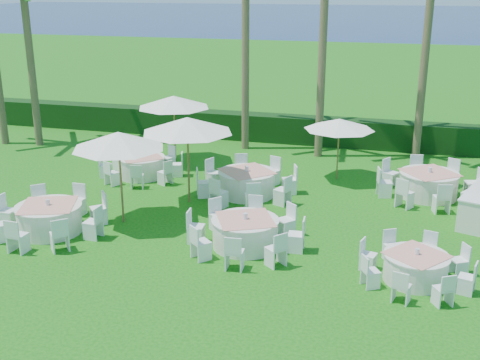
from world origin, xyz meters
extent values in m
plane|color=#10550E|center=(0.00, 0.00, 0.00)|extent=(120.00, 120.00, 0.00)
cube|color=black|center=(0.00, 12.00, 0.60)|extent=(34.00, 1.00, 1.20)
plane|color=#071749|center=(0.00, 102.00, 0.00)|extent=(260.00, 260.00, 0.00)
cylinder|color=silver|center=(-4.54, -0.02, 0.40)|extent=(1.84, 1.84, 0.80)
cylinder|color=silver|center=(-4.54, -0.02, 0.81)|extent=(1.91, 1.91, 0.03)
cube|color=#E1927D|center=(-4.54, -0.02, 0.83)|extent=(1.90, 1.90, 0.01)
cylinder|color=silver|center=(-4.54, -0.02, 0.92)|extent=(0.13, 0.13, 0.17)
cube|color=white|center=(-3.11, -0.08, 0.48)|extent=(0.47, 0.47, 0.96)
cube|color=white|center=(-3.48, 0.95, 0.48)|extent=(0.63, 0.63, 0.96)
cube|color=white|center=(-4.48, 1.42, 0.48)|extent=(0.47, 0.47, 0.96)
cube|color=white|center=(-5.51, 1.04, 0.48)|extent=(0.63, 0.63, 0.96)
cube|color=white|center=(-5.98, 0.04, 0.48)|extent=(0.47, 0.47, 0.96)
cube|color=white|center=(-4.60, -1.45, 0.48)|extent=(0.47, 0.47, 0.96)
cube|color=white|center=(-3.57, -1.08, 0.48)|extent=(0.63, 0.63, 0.96)
cylinder|color=silver|center=(1.21, 0.51, 0.39)|extent=(1.79, 1.79, 0.78)
cylinder|color=silver|center=(1.21, 0.51, 0.79)|extent=(1.87, 1.87, 0.03)
cube|color=#E1927D|center=(1.21, 0.51, 0.81)|extent=(1.94, 1.94, 0.01)
cylinder|color=silver|center=(1.21, 0.51, 0.90)|extent=(0.12, 0.12, 0.17)
cube|color=white|center=(2.60, 0.60, 0.47)|extent=(0.46, 0.46, 0.93)
cube|color=white|center=(2.13, 1.56, 0.47)|extent=(0.61, 0.61, 0.93)
cube|color=white|center=(1.11, 1.90, 0.47)|extent=(0.46, 0.46, 0.93)
cube|color=white|center=(0.15, 1.43, 0.47)|extent=(0.61, 0.61, 0.93)
cube|color=white|center=(-0.19, 0.41, 0.47)|extent=(0.46, 0.46, 0.93)
cube|color=white|center=(0.28, -0.55, 0.47)|extent=(0.61, 0.61, 0.93)
cube|color=white|center=(1.30, -0.89, 0.47)|extent=(0.46, 0.46, 0.93)
cube|color=white|center=(2.26, -0.42, 0.47)|extent=(0.61, 0.61, 0.93)
cylinder|color=silver|center=(5.72, -0.32, 0.33)|extent=(1.53, 1.53, 0.66)
cylinder|color=silver|center=(5.72, -0.32, 0.67)|extent=(1.59, 1.59, 0.03)
cube|color=#E1927D|center=(5.72, -0.32, 0.70)|extent=(1.73, 1.73, 0.01)
cylinder|color=silver|center=(5.72, -0.32, 0.78)|extent=(0.11, 0.11, 0.14)
cube|color=white|center=(6.75, 0.28, 0.40)|extent=(0.51, 0.51, 0.80)
cube|color=white|center=(6.03, 0.84, 0.40)|extent=(0.46, 0.46, 0.80)
cube|color=white|center=(5.12, 0.72, 0.40)|extent=(0.51, 0.51, 0.80)
cube|color=white|center=(4.56, -0.01, 0.40)|extent=(0.46, 0.46, 0.80)
cube|color=white|center=(4.68, -0.91, 0.40)|extent=(0.51, 0.51, 0.80)
cube|color=white|center=(5.41, -1.47, 0.40)|extent=(0.46, 0.46, 0.80)
cube|color=white|center=(6.31, -1.35, 0.40)|extent=(0.51, 0.51, 0.80)
cube|color=white|center=(6.87, -0.63, 0.40)|extent=(0.46, 0.46, 0.80)
cylinder|color=silver|center=(-4.15, 5.53, 0.37)|extent=(1.71, 1.71, 0.74)
cylinder|color=silver|center=(-4.15, 5.53, 0.75)|extent=(1.78, 1.78, 0.03)
cube|color=#E1927D|center=(-4.15, 5.53, 0.78)|extent=(1.95, 1.95, 0.01)
cylinder|color=silver|center=(-4.15, 5.53, 0.86)|extent=(0.12, 0.12, 0.16)
cube|color=white|center=(-2.88, 5.94, 0.45)|extent=(0.52, 0.52, 0.89)
cube|color=white|center=(-3.54, 6.72, 0.45)|extent=(0.56, 0.56, 0.89)
cube|color=white|center=(-4.56, 6.80, 0.45)|extent=(0.52, 0.52, 0.89)
cube|color=white|center=(-5.34, 6.13, 0.45)|extent=(0.56, 0.56, 0.89)
cube|color=white|center=(-5.41, 5.11, 0.45)|extent=(0.52, 0.52, 0.89)
cube|color=white|center=(-4.75, 4.34, 0.45)|extent=(0.56, 0.56, 0.89)
cube|color=white|center=(-3.73, 4.26, 0.45)|extent=(0.52, 0.52, 0.89)
cube|color=white|center=(-2.95, 4.92, 0.45)|extent=(0.56, 0.56, 0.89)
cylinder|color=silver|center=(0.18, 4.59, 0.41)|extent=(1.89, 1.89, 0.82)
cylinder|color=silver|center=(0.18, 4.59, 0.83)|extent=(1.96, 1.96, 0.03)
cube|color=#E1927D|center=(0.18, 4.59, 0.85)|extent=(2.15, 2.15, 0.01)
cylinder|color=silver|center=(0.18, 4.59, 0.94)|extent=(0.13, 0.13, 0.17)
cube|color=white|center=(1.54, 5.14, 0.49)|extent=(0.60, 0.60, 0.98)
cube|color=white|center=(0.76, 5.95, 0.49)|extent=(0.60, 0.60, 0.98)
cube|color=white|center=(-0.37, 5.96, 0.49)|extent=(0.60, 0.60, 0.98)
cube|color=white|center=(-1.18, 5.17, 0.49)|extent=(0.60, 0.60, 0.98)
cube|color=white|center=(-1.19, 4.04, 0.49)|extent=(0.60, 0.60, 0.98)
cube|color=white|center=(-0.40, 3.24, 0.49)|extent=(0.60, 0.60, 0.98)
cube|color=white|center=(0.73, 3.22, 0.49)|extent=(0.60, 0.60, 0.98)
cube|color=white|center=(1.53, 4.01, 0.49)|extent=(0.60, 0.60, 0.98)
cylinder|color=silver|center=(6.15, 6.05, 0.41)|extent=(1.90, 1.90, 0.82)
cylinder|color=silver|center=(6.15, 6.05, 0.83)|extent=(1.98, 1.98, 0.03)
cube|color=#E1927D|center=(6.15, 6.05, 0.86)|extent=(2.15, 2.15, 0.01)
cylinder|color=silver|center=(6.15, 6.05, 0.94)|extent=(0.13, 0.13, 0.18)
cube|color=white|center=(7.58, 6.42, 0.49)|extent=(0.56, 0.56, 0.99)
cube|color=white|center=(6.90, 7.33, 0.49)|extent=(0.63, 0.63, 0.99)
cube|color=white|center=(5.78, 7.49, 0.49)|extent=(0.56, 0.56, 0.99)
cube|color=white|center=(4.87, 6.81, 0.49)|extent=(0.63, 0.63, 0.99)
cube|color=white|center=(4.71, 5.69, 0.49)|extent=(0.56, 0.56, 0.99)
cube|color=white|center=(5.39, 4.78, 0.49)|extent=(0.63, 0.63, 0.99)
cube|color=white|center=(6.51, 4.62, 0.49)|extent=(0.56, 0.56, 0.99)
cube|color=white|center=(7.42, 5.30, 0.49)|extent=(0.63, 0.63, 0.99)
cylinder|color=brown|center=(-2.82, 1.25, 1.35)|extent=(0.06, 0.06, 2.71)
cone|color=white|center=(-2.82, 1.25, 2.57)|extent=(2.76, 2.76, 0.49)
sphere|color=brown|center=(-2.82, 1.25, 2.74)|extent=(0.11, 0.11, 0.11)
cylinder|color=brown|center=(-1.49, 3.43, 1.38)|extent=(0.07, 0.07, 2.75)
cone|color=white|center=(-1.49, 3.43, 2.61)|extent=(2.98, 2.98, 0.50)
sphere|color=brown|center=(-1.49, 3.43, 2.78)|extent=(0.11, 0.11, 0.11)
cylinder|color=brown|center=(-3.64, 7.71, 1.29)|extent=(0.06, 0.06, 2.58)
cone|color=white|center=(-3.64, 7.71, 2.45)|extent=(2.88, 2.88, 0.46)
sphere|color=brown|center=(-3.64, 7.71, 2.61)|extent=(0.10, 0.10, 0.10)
cylinder|color=brown|center=(2.94, 7.16, 1.09)|extent=(0.05, 0.05, 2.18)
cone|color=white|center=(2.94, 7.16, 2.07)|extent=(2.56, 2.56, 0.39)
sphere|color=brown|center=(2.94, 7.16, 2.21)|extent=(0.09, 0.09, 0.09)
cylinder|color=brown|center=(-10.45, 8.53, 4.59)|extent=(0.32, 0.32, 9.18)
cylinder|color=brown|center=(-1.43, 10.42, 5.01)|extent=(0.32, 0.32, 10.01)
cylinder|color=brown|center=(1.83, 10.05, 5.30)|extent=(0.32, 0.32, 10.60)
cylinder|color=brown|center=(5.76, 10.89, 4.40)|extent=(0.32, 0.32, 8.81)
camera|label=1|loc=(5.09, -14.16, 6.97)|focal=45.00mm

